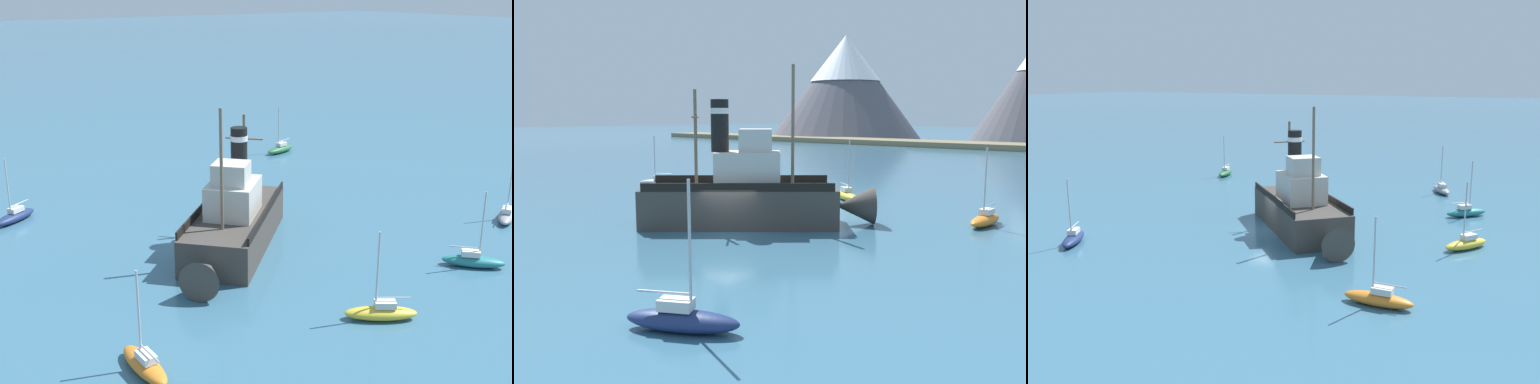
{
  "view_description": "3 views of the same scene",
  "coord_description": "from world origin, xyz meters",
  "views": [
    {
      "loc": [
        20.44,
        35.75,
        16.65
      ],
      "look_at": [
        -3.3,
        1.65,
        3.23
      ],
      "focal_mm": 45.0,
      "sensor_mm": 36.0,
      "label": 1
    },
    {
      "loc": [
        22.92,
        -21.08,
        6.82
      ],
      "look_at": [
        0.0,
        3.63,
        2.05
      ],
      "focal_mm": 38.0,
      "sensor_mm": 36.0,
      "label": 2
    },
    {
      "loc": [
        36.61,
        20.03,
        11.99
      ],
      "look_at": [
        0.51,
        1.75,
        3.34
      ],
      "focal_mm": 38.0,
      "sensor_mm": 36.0,
      "label": 3
    }
  ],
  "objects": [
    {
      "name": "sailboat_green",
      "position": [
        -18.75,
        -16.1,
        0.43
      ],
      "size": [
        3.95,
        1.97,
        4.9
      ],
      "color": "#286B3D",
      "rests_on": "ground"
    },
    {
      "name": "old_tugboat",
      "position": [
        -0.81,
        2.62,
        1.83
      ],
      "size": [
        12.82,
        12.31,
        9.9
      ],
      "color": "#423D38",
      "rests_on": "ground"
    },
    {
      "name": "sailboat_navy",
      "position": [
        9.67,
        -10.91,
        0.43
      ],
      "size": [
        3.82,
        2.9,
        4.9
      ],
      "color": "navy",
      "rests_on": "ground"
    },
    {
      "name": "sailboat_teal",
      "position": [
        -11.46,
        13.52,
        0.43
      ],
      "size": [
        3.39,
        3.53,
        4.9
      ],
      "color": "#23757A",
      "rests_on": "ground"
    },
    {
      "name": "sailboat_grey",
      "position": [
        -20.39,
        9.68,
        0.43
      ],
      "size": [
        3.84,
        2.87,
        4.9
      ],
      "color": "gray",
      "rests_on": "ground"
    },
    {
      "name": "ground_plane",
      "position": [
        0.0,
        0.0,
        0.0
      ],
      "size": [
        600.0,
        600.0,
        0.0
      ],
      "primitive_type": "plane",
      "color": "#38667F"
    },
    {
      "name": "sailboat_yellow",
      "position": [
        -1.99,
        14.97,
        0.43
      ],
      "size": [
        3.75,
        3.06,
        4.9
      ],
      "color": "gold",
      "rests_on": "ground"
    },
    {
      "name": "sailboat_orange",
      "position": [
        10.23,
        12.32,
        0.43
      ],
      "size": [
        1.17,
        3.82,
        4.9
      ],
      "color": "orange",
      "rests_on": "ground"
    }
  ]
}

